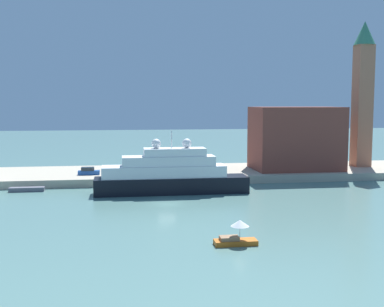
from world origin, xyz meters
name	(u,v)px	position (x,y,z in m)	size (l,w,h in m)	color
ground	(167,204)	(0.00, 0.00, 0.00)	(400.00, 400.00, 0.00)	slate
quay_dock	(155,174)	(0.00, 25.76, 0.74)	(110.00, 19.53, 1.48)	#ADA38E
large_yacht	(169,175)	(1.25, 8.74, 3.07)	(25.51, 4.90, 10.53)	black
small_motorboat	(236,235)	(5.32, -22.06, 1.05)	(4.57, 1.99, 2.70)	#C66019
work_barge	(27,189)	(-22.67, 13.77, 0.37)	(5.82, 1.41, 0.73)	#595966
harbor_building	(296,138)	(28.64, 23.79, 7.84)	(17.33, 11.33, 12.72)	brown
bell_tower	(363,89)	(44.18, 26.44, 18.01)	(4.41, 4.41, 30.52)	#9E664C
parked_car	(89,171)	(-12.85, 22.15, 2.08)	(4.03, 1.64, 1.42)	#1E4C99
person_figure	(106,170)	(-9.57, 22.19, 2.24)	(0.36, 0.36, 1.64)	#4C4C4C
mooring_bollard	(168,174)	(1.81, 17.47, 1.86)	(0.46, 0.46, 0.77)	black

